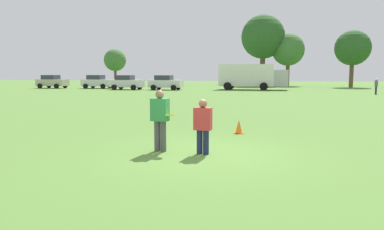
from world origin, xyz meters
TOP-DOWN VIEW (x-y plane):
  - ground_plane at (0.00, 0.00)m, footprint 172.40×172.40m
  - player_thrower at (-1.21, 0.14)m, footprint 0.50×0.33m
  - player_defender at (-0.02, 0.02)m, footprint 0.47×0.31m
  - frisbee at (-0.90, 0.03)m, footprint 0.28×0.27m
  - traffic_cone at (0.67, 3.52)m, footprint 0.32×0.32m
  - parked_car_near_left at (-27.51, 36.60)m, footprint 4.29×2.39m
  - parked_car_mid_left at (-21.01, 37.14)m, footprint 4.29×2.39m
  - parked_car_center at (-15.72, 34.47)m, footprint 4.29×2.39m
  - parked_car_mid_right at (-10.69, 34.79)m, footprint 4.29×2.39m
  - box_truck at (-0.14, 37.19)m, footprint 8.62×3.30m
  - bystander_far_jogger at (12.37, 29.86)m, footprint 0.28×0.45m
  - tree_west_oak at (-24.30, 51.02)m, footprint 3.86×3.86m
  - tree_west_maple at (1.04, 52.08)m, footprint 7.07×7.07m
  - tree_center_elm at (5.09, 52.29)m, footprint 5.20×5.20m
  - tree_east_birch at (14.02, 48.41)m, footprint 5.12×5.12m

SIDE VIEW (x-z plane):
  - ground_plane at x=0.00m, z-range 0.00..0.00m
  - traffic_cone at x=0.67m, z-range -0.01..0.47m
  - player_defender at x=-0.02m, z-range 0.08..1.53m
  - bystander_far_jogger at x=12.37m, z-range 0.10..1.66m
  - parked_car_near_left at x=-27.51m, z-range 0.01..1.83m
  - parked_car_mid_left at x=-21.01m, z-range 0.01..1.83m
  - parked_car_center at x=-15.72m, z-range 0.01..1.83m
  - parked_car_mid_right at x=-10.69m, z-range 0.01..1.83m
  - player_thrower at x=-1.21m, z-range 0.11..1.77m
  - frisbee at x=-0.90m, z-range 0.95..1.05m
  - box_truck at x=-0.14m, z-range 0.16..3.34m
  - tree_west_oak at x=-24.30m, z-range 1.18..7.45m
  - tree_east_birch at x=14.02m, z-range 1.56..9.88m
  - tree_center_elm at x=5.09m, z-range 1.59..10.04m
  - tree_west_maple at x=1.04m, z-range 2.16..13.64m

